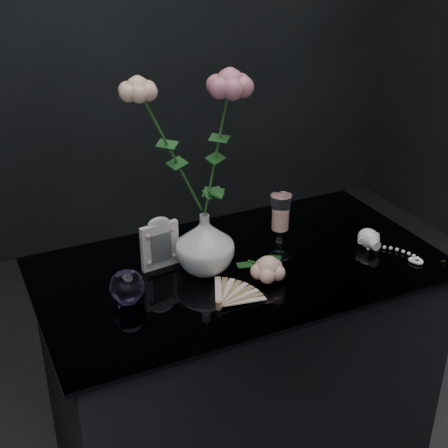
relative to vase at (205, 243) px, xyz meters
name	(u,v)px	position (x,y,z in m)	size (l,w,h in m)	color
table	(240,379)	(0.09, -0.02, -0.46)	(1.05, 0.58, 0.76)	black
vase	(205,243)	(0.00, 0.00, 0.00)	(0.15, 0.15, 0.16)	silver
wine_glass	(280,227)	(0.20, -0.02, 0.01)	(0.06, 0.06, 0.18)	white
picture_frame	(160,242)	(-0.10, 0.07, -0.01)	(0.11, 0.08, 0.14)	silver
paperweight	(127,286)	(-0.22, -0.05, -0.04)	(0.08, 0.08, 0.08)	#9675BE
paper_fan	(219,304)	(-0.04, -0.17, -0.07)	(0.24, 0.19, 0.02)	beige
loose_rose	(268,269)	(0.12, -0.11, -0.05)	(0.15, 0.19, 0.07)	#EBAF98
pearl_jar	(369,238)	(0.45, -0.08, -0.05)	(0.19, 0.20, 0.06)	white
roses	(194,138)	(-0.03, -0.01, 0.28)	(0.31, 0.12, 0.41)	#F4AF95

